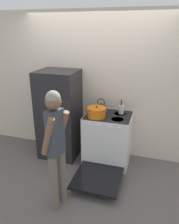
# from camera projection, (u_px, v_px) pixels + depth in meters

# --- Properties ---
(ground_plane) EXTENTS (14.00, 14.00, 0.00)m
(ground_plane) POSITION_uv_depth(u_px,v_px,m) (96.00, 150.00, 4.32)
(ground_plane) COLOR #5B5654
(wall_back) EXTENTS (10.00, 0.06, 2.55)m
(wall_back) POSITION_uv_depth(u_px,v_px,m) (97.00, 86.00, 3.89)
(wall_back) COLOR beige
(wall_back) RESTS_ON ground_plane
(refrigerator) EXTENTS (0.69, 0.65, 1.59)m
(refrigerator) POSITION_uv_depth(u_px,v_px,m) (59.00, 115.00, 3.92)
(refrigerator) COLOR black
(refrigerator) RESTS_ON ground_plane
(stove_range) EXTENTS (0.77, 1.34, 0.89)m
(stove_range) POSITION_uv_depth(u_px,v_px,m) (107.00, 140.00, 3.77)
(stove_range) COLOR white
(stove_range) RESTS_ON ground_plane
(dutch_oven_pot) EXTENTS (0.35, 0.31, 0.19)m
(dutch_oven_pot) POSITION_uv_depth(u_px,v_px,m) (97.00, 112.00, 3.55)
(dutch_oven_pot) COLOR orange
(dutch_oven_pot) RESTS_ON stove_range
(tea_kettle) EXTENTS (0.22, 0.17, 0.24)m
(tea_kettle) POSITION_uv_depth(u_px,v_px,m) (101.00, 108.00, 3.77)
(tea_kettle) COLOR black
(tea_kettle) RESTS_ON stove_range
(utensil_jar) EXTENTS (0.09, 0.09, 0.28)m
(utensil_jar) POSITION_uv_depth(u_px,v_px,m) (121.00, 109.00, 3.68)
(utensil_jar) COLOR silver
(utensil_jar) RESTS_ON stove_range
(person) EXTENTS (0.32, 0.38, 1.60)m
(person) POSITION_uv_depth(u_px,v_px,m) (56.00, 145.00, 2.67)
(person) COLOR #6B6051
(person) RESTS_ON ground_plane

